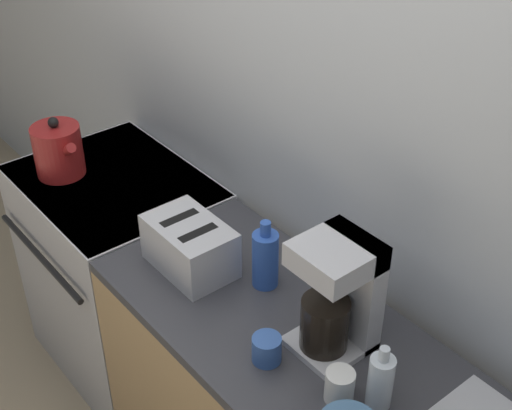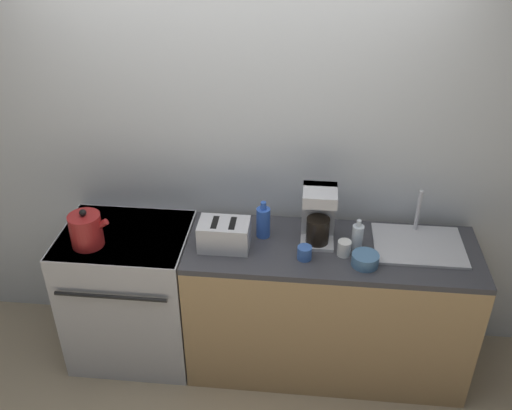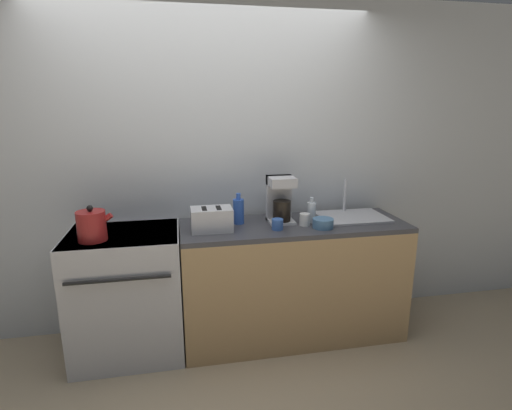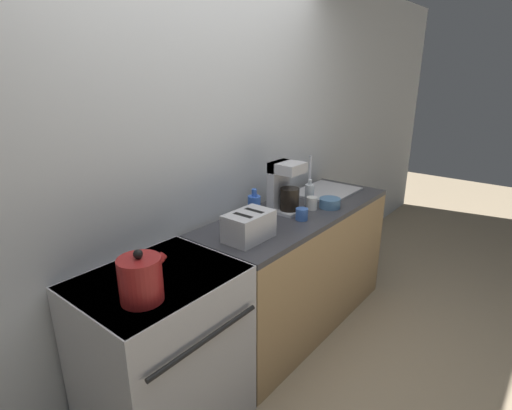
% 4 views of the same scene
% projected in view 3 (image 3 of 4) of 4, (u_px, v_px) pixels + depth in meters
% --- Properties ---
extents(ground_plane, '(12.00, 12.00, 0.00)m').
position_uv_depth(ground_plane, '(221.00, 364.00, 2.85)').
color(ground_plane, tan).
extents(wall_back, '(8.00, 0.05, 2.60)m').
position_uv_depth(wall_back, '(209.00, 169.00, 3.16)').
color(wall_back, silver).
rests_on(wall_back, ground_plane).
extents(stove, '(0.77, 0.65, 0.93)m').
position_uv_depth(stove, '(127.00, 292.00, 2.90)').
color(stove, '#B7B7BC').
rests_on(stove, ground_plane).
extents(counter_block, '(1.70, 0.60, 0.93)m').
position_uv_depth(counter_block, '(293.00, 280.00, 3.13)').
color(counter_block, tan).
rests_on(counter_block, ground_plane).
extents(kettle, '(0.23, 0.19, 0.24)m').
position_uv_depth(kettle, '(92.00, 226.00, 2.62)').
color(kettle, maroon).
rests_on(kettle, stove).
extents(toaster, '(0.29, 0.19, 0.16)m').
position_uv_depth(toaster, '(212.00, 219.00, 2.83)').
color(toaster, '#BCBCC1').
rests_on(toaster, counter_block).
extents(coffee_maker, '(0.19, 0.20, 0.35)m').
position_uv_depth(coffee_maker, '(280.00, 199.00, 3.02)').
color(coffee_maker, '#B7B7BC').
rests_on(coffee_maker, counter_block).
extents(sink_tray, '(0.51, 0.40, 0.28)m').
position_uv_depth(sink_tray, '(352.00, 216.00, 3.17)').
color(sink_tray, '#B7B7BC').
rests_on(sink_tray, counter_block).
extents(bottle_clear, '(0.07, 0.07, 0.19)m').
position_uv_depth(bottle_clear, '(311.00, 212.00, 3.02)').
color(bottle_clear, silver).
rests_on(bottle_clear, counter_block).
extents(bottle_blue, '(0.08, 0.08, 0.23)m').
position_uv_depth(bottle_blue, '(239.00, 211.00, 2.99)').
color(bottle_blue, '#2D56B7').
rests_on(bottle_blue, counter_block).
extents(cup_blue, '(0.08, 0.08, 0.08)m').
position_uv_depth(cup_blue, '(277.00, 224.00, 2.86)').
color(cup_blue, '#3860B2').
rests_on(cup_blue, counter_block).
extents(cup_white, '(0.08, 0.08, 0.09)m').
position_uv_depth(cup_white, '(305.00, 219.00, 2.95)').
color(cup_white, white).
rests_on(cup_white, counter_block).
extents(bowl, '(0.15, 0.15, 0.07)m').
position_uv_depth(bowl, '(323.00, 223.00, 2.90)').
color(bowl, teal).
rests_on(bowl, counter_block).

